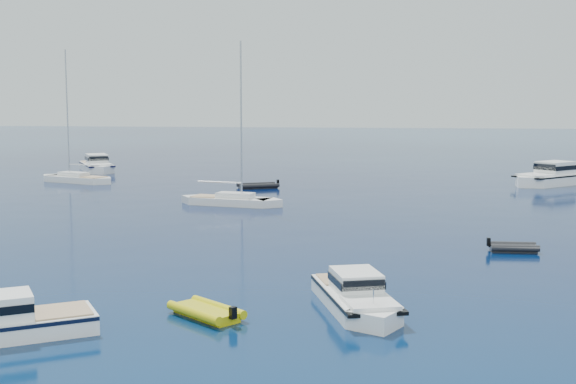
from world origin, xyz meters
TOP-DOWN VIEW (x-y plane):
  - ground at (0.00, 0.00)m, footprint 400.00×400.00m
  - motor_cruiser_near at (3.86, 5.53)m, footprint 4.56×7.91m
  - motor_cruiser_distant at (21.05, 53.10)m, footprint 10.50×10.08m
  - motor_cruiser_horizon at (-29.14, 60.28)m, footprint 7.57×9.92m
  - sailboat_centre at (-7.53, 34.52)m, footprint 9.40×4.05m
  - sailboat_far_l at (-26.64, 48.63)m, footprint 9.71×5.54m
  - tender_yellow at (-1.89, 3.65)m, footprint 3.73×3.51m
  - tender_grey_near at (11.94, 18.41)m, footprint 2.78×1.67m
  - tender_grey_far at (-7.44, 46.15)m, footprint 4.53×3.68m

SIDE VIEW (x-z plane):
  - ground at x=0.00m, z-range 0.00..0.00m
  - motor_cruiser_near at x=3.86m, z-range -0.99..0.99m
  - motor_cruiser_distant at x=21.05m, z-range -1.46..1.46m
  - motor_cruiser_horizon at x=-29.14m, z-range -1.28..1.28m
  - sailboat_centre at x=-7.53m, z-range -6.70..6.70m
  - sailboat_far_l at x=-26.64m, z-range -6.94..6.94m
  - tender_yellow at x=-1.89m, z-range -0.47..0.47m
  - tender_grey_near at x=11.94m, z-range -0.47..0.47m
  - tender_grey_far at x=-7.44m, z-range -0.47..0.47m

